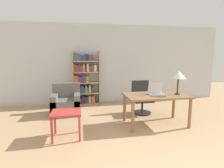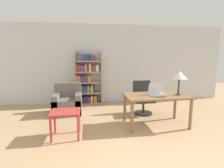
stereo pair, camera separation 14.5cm
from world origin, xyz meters
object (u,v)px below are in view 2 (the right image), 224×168
object	(u,v)px
desk	(156,99)
laptop	(157,92)
office_chair	(143,98)
bookshelf	(87,79)
table_lamp	(179,75)
armchair	(68,103)
side_table_blue	(66,116)

from	to	relation	value
desk	laptop	bearing A→B (deg)	58.29
laptop	office_chair	size ratio (longest dim) A/B	0.39
bookshelf	table_lamp	bearing A→B (deg)	-46.46
desk	laptop	xyz separation A→B (m)	(0.01, 0.01, 0.16)
laptop	table_lamp	xyz separation A→B (m)	(0.50, -0.07, 0.40)
desk	armchair	xyz separation A→B (m)	(-2.15, 1.23, -0.34)
laptop	side_table_blue	bearing A→B (deg)	-170.21
side_table_blue	desk	bearing A→B (deg)	9.51
office_chair	side_table_blue	size ratio (longest dim) A/B	1.60
desk	armchair	world-z (taller)	armchair
desk	table_lamp	xyz separation A→B (m)	(0.51, -0.06, 0.56)
office_chair	side_table_blue	xyz separation A→B (m)	(-2.01, -1.24, 0.02)
laptop	bookshelf	bearing A→B (deg)	126.75
table_lamp	side_table_blue	xyz separation A→B (m)	(-2.54, -0.28, -0.74)
office_chair	side_table_blue	bearing A→B (deg)	-148.20
table_lamp	desk	bearing A→B (deg)	173.65
laptop	office_chair	xyz separation A→B (m)	(-0.03, 0.89, -0.36)
side_table_blue	armchair	xyz separation A→B (m)	(-0.12, 1.57, -0.16)
side_table_blue	bookshelf	bearing A→B (deg)	80.10
desk	office_chair	bearing A→B (deg)	91.49
desk	side_table_blue	world-z (taller)	desk
desk	bookshelf	size ratio (longest dim) A/B	0.81
laptop	bookshelf	size ratio (longest dim) A/B	0.20
office_chair	bookshelf	size ratio (longest dim) A/B	0.51
table_lamp	side_table_blue	distance (m)	2.66
laptop	table_lamp	distance (m)	0.64
side_table_blue	laptop	bearing A→B (deg)	9.79
desk	laptop	distance (m)	0.16
side_table_blue	bookshelf	xyz separation A→B (m)	(0.44, 2.50, 0.39)
laptop	armchair	bearing A→B (deg)	150.50
table_lamp	bookshelf	world-z (taller)	bookshelf
office_chair	side_table_blue	world-z (taller)	office_chair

